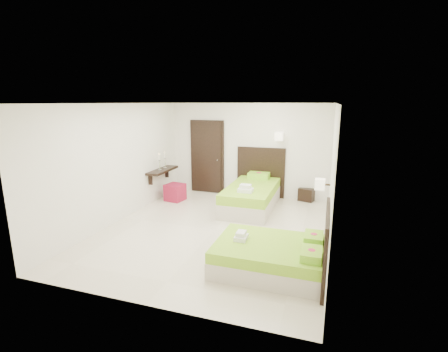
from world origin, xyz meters
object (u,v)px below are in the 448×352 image
(bed_single, at_px, (252,194))
(bed_double, at_px, (275,255))
(ottoman, at_px, (175,192))
(nightstand, at_px, (307,194))

(bed_single, xyz_separation_m, bed_double, (1.07, -3.01, -0.07))
(bed_single, distance_m, ottoman, 2.13)
(bed_single, bearing_deg, bed_double, -70.40)
(nightstand, height_order, ottoman, ottoman)
(nightstand, distance_m, ottoman, 3.59)
(bed_single, relative_size, nightstand, 5.71)
(bed_single, xyz_separation_m, ottoman, (-2.13, -0.08, -0.11))
(ottoman, bearing_deg, bed_double, -42.40)
(bed_double, xyz_separation_m, ottoman, (-3.20, 2.92, -0.03))
(bed_single, height_order, ottoman, bed_single)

